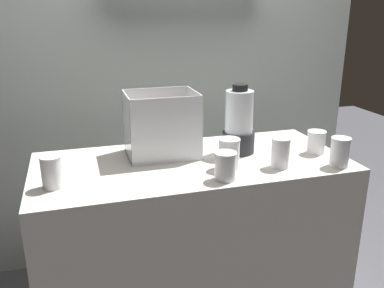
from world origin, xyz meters
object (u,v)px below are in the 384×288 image
at_px(juice_cup_carrot_far_right, 316,143).
at_px(blender_pitcher, 239,124).
at_px(juice_cup_mango_middle, 229,155).
at_px(juice_cup_orange_rightmost, 340,154).
at_px(carrot_display_bin, 163,136).
at_px(juice_cup_pomegranate_far_left, 52,174).
at_px(juice_cup_mango_right, 280,154).
at_px(juice_cup_pomegranate_left, 225,168).

bearing_deg(juice_cup_carrot_far_right, blender_pitcher, 160.77).
height_order(juice_cup_mango_middle, juice_cup_orange_rightmost, juice_cup_mango_middle).
relative_size(carrot_display_bin, juice_cup_pomegranate_far_left, 2.53).
bearing_deg(juice_cup_mango_right, juice_cup_orange_rightmost, -14.66).
xyz_separation_m(carrot_display_bin, juice_cup_pomegranate_far_left, (-0.49, -0.24, -0.04)).
bearing_deg(juice_cup_pomegranate_left, juice_cup_mango_middle, 61.86).
bearing_deg(juice_cup_orange_rightmost, juice_cup_pomegranate_left, 179.56).
relative_size(juice_cup_pomegranate_far_left, juice_cup_mango_right, 0.97).
distance_m(blender_pitcher, juice_cup_pomegranate_far_left, 0.86).
relative_size(juice_cup_mango_right, juice_cup_orange_rightmost, 1.01).
bearing_deg(juice_cup_orange_rightmost, juice_cup_mango_right, 165.34).
height_order(carrot_display_bin, juice_cup_mango_middle, carrot_display_bin).
relative_size(blender_pitcher, juice_cup_pomegranate_far_left, 2.57).
bearing_deg(juice_cup_orange_rightmost, carrot_display_bin, 152.67).
bearing_deg(juice_cup_carrot_far_right, carrot_display_bin, 165.37).
xyz_separation_m(juice_cup_pomegranate_far_left, juice_cup_mango_right, (0.94, -0.05, 0.00)).
distance_m(juice_cup_mango_middle, juice_cup_orange_rightmost, 0.48).
distance_m(blender_pitcher, juice_cup_carrot_far_right, 0.38).
bearing_deg(juice_cup_orange_rightmost, juice_cup_carrot_far_right, 90.51).
xyz_separation_m(juice_cup_pomegranate_far_left, juice_cup_mango_middle, (0.72, -0.01, 0.00)).
distance_m(carrot_display_bin, juice_cup_carrot_far_right, 0.72).
bearing_deg(juice_cup_carrot_far_right, juice_cup_pomegranate_far_left, -177.12).
relative_size(juice_cup_pomegranate_far_left, juice_cup_mango_middle, 0.95).
relative_size(carrot_display_bin, juice_cup_mango_right, 2.44).
xyz_separation_m(juice_cup_pomegranate_far_left, juice_cup_orange_rightmost, (1.19, -0.12, 0.00)).
xyz_separation_m(juice_cup_pomegranate_left, juice_cup_mango_right, (0.28, 0.06, 0.01)).
relative_size(carrot_display_bin, blender_pitcher, 0.98).
height_order(carrot_display_bin, juice_cup_pomegranate_far_left, carrot_display_bin).
relative_size(juice_cup_mango_middle, juice_cup_carrot_far_right, 1.22).
bearing_deg(blender_pitcher, juice_cup_pomegranate_far_left, -167.87).
relative_size(blender_pitcher, juice_cup_pomegranate_left, 2.83).
xyz_separation_m(juice_cup_pomegranate_left, juice_cup_mango_middle, (0.06, 0.11, 0.01)).
bearing_deg(juice_cup_mango_middle, juice_cup_carrot_far_right, 7.96).
bearing_deg(juice_cup_mango_right, juice_cup_carrot_far_right, 24.62).
distance_m(juice_cup_pomegranate_far_left, juice_cup_mango_middle, 0.72).
relative_size(blender_pitcher, juice_cup_carrot_far_right, 3.00).
distance_m(juice_cup_mango_right, juice_cup_carrot_far_right, 0.27).
height_order(carrot_display_bin, blender_pitcher, blender_pitcher).
xyz_separation_m(juice_cup_mango_middle, juice_cup_mango_right, (0.22, -0.05, 0.00)).
xyz_separation_m(blender_pitcher, juice_cup_pomegranate_far_left, (-0.84, -0.18, -0.08)).
height_order(juice_cup_pomegranate_left, juice_cup_mango_middle, juice_cup_mango_middle).
distance_m(juice_cup_carrot_far_right, juice_cup_orange_rightmost, 0.18).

